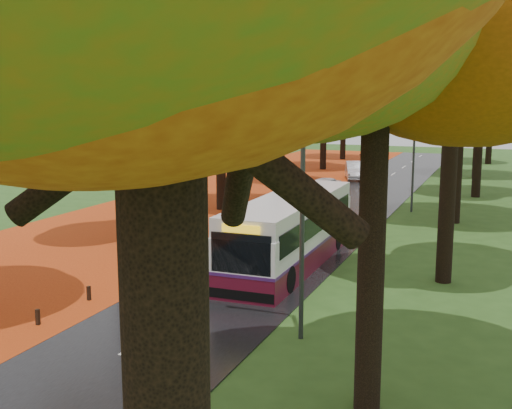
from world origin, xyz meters
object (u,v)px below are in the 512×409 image
Objects in this scene: bus at (291,229)px; car_dark at (371,163)px; streetlamp_far at (446,120)px; streetlamp_mid at (410,134)px; car_white at (323,187)px; car_silver at (356,170)px; streetlamp_near at (294,179)px.

car_dark is at bearing 95.68° from bus.
streetlamp_far is 1.69× the size of car_dark.
streetlamp_mid is 8.22m from car_white.
streetlamp_far reaches higher than car_dark.
car_dark is (0.00, 6.24, -0.05)m from car_silver.
streetlamp_mid is at bearing -19.84° from car_white.
streetlamp_far is 2.04× the size of car_white.
streetlamp_mid is at bearing 90.00° from streetlamp_near.
streetlamp_far reaches higher than bus.
car_white is 9.99m from car_silver.
bus is 18.27m from car_white.
car_white is at bearing -109.14° from car_dark.
streetlamp_far is at bearing 36.42° from car_silver.
streetlamp_far is at bearing 85.42° from bus.
car_dark is at bearing 72.77° from car_silver.
streetlamp_far reaches higher than car_white.
streetlamp_mid and streetlamp_far have the same top height.
car_silver is (-6.30, -8.56, -3.94)m from streetlamp_far.
streetlamp_near is 36.21m from car_silver.
car_silver reaches higher than car_white.
car_white is at bearing 101.13° from bus.
car_dark is at bearing 107.74° from streetlamp_mid.
bus is 2.44× the size of car_silver.
streetlamp_near is 2.04× the size of car_white.
car_dark is (-0.00, 16.23, 0.02)m from car_white.
streetlamp_near reaches higher than car_dark.
car_white is (-3.67, 17.88, -0.83)m from bus.
car_white is at bearing -108.74° from streetlamp_far.
streetlamp_mid is 0.73× the size of bus.
streetlamp_mid is 1.79× the size of car_silver.
streetlamp_mid is 21.04m from car_dark.
car_dark is (-6.30, 41.68, -3.99)m from streetlamp_near.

